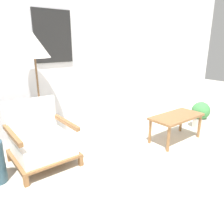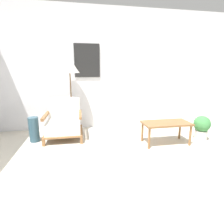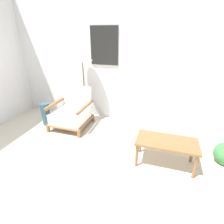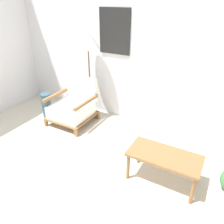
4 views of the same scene
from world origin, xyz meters
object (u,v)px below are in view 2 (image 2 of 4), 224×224
(potted_plant, at_px, (202,127))
(armchair, at_px, (64,123))
(coffee_table, at_px, (166,125))
(floor_lamp, at_px, (70,68))
(vase, at_px, (34,129))

(potted_plant, bearing_deg, armchair, 167.33)
(armchair, distance_m, coffee_table, 1.99)
(floor_lamp, distance_m, vase, 1.42)
(coffee_table, relative_size, vase, 1.81)
(vase, relative_size, potted_plant, 0.99)
(coffee_table, bearing_deg, armchair, 161.08)
(armchair, xyz_separation_m, vase, (-0.55, -0.11, -0.06))
(vase, bearing_deg, potted_plant, -8.66)
(floor_lamp, xyz_separation_m, potted_plant, (2.50, -0.94, -1.12))
(coffee_table, bearing_deg, potted_plant, 3.53)
(vase, distance_m, potted_plant, 3.24)
(armchair, bearing_deg, floor_lamp, 66.47)
(floor_lamp, xyz_separation_m, vase, (-0.70, -0.45, -1.15))
(armchair, relative_size, vase, 1.64)
(armchair, relative_size, potted_plant, 1.62)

